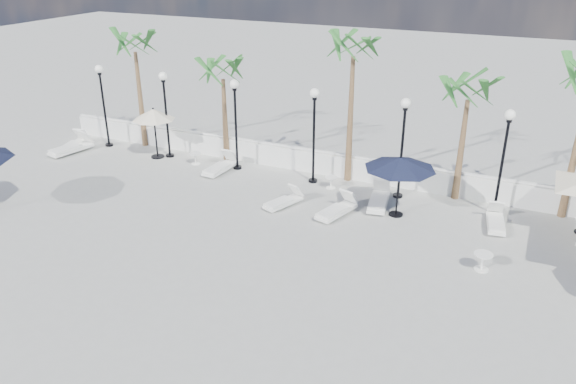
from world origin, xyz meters
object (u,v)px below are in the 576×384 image
at_px(lounger_0, 71,147).
at_px(parasol_navy_mid, 400,164).
at_px(lounger_3, 337,209).
at_px(lounger_7, 496,221).
at_px(lounger_4, 283,201).
at_px(lounger_2, 220,167).
at_px(parasol_cream_small, 154,115).
at_px(lounger_1, 74,144).
at_px(lounger_5, 379,200).

relative_size(lounger_0, parasol_navy_mid, 0.87).
xyz_separation_m(lounger_3, lounger_7, (5.23, 1.43, -0.02)).
bearing_deg(lounger_4, lounger_3, 23.19).
relative_size(lounger_2, parasol_navy_mid, 0.77).
distance_m(lounger_0, lounger_7, 18.57).
distance_m(lounger_7, parasol_cream_small, 14.74).
xyz_separation_m(lounger_0, lounger_2, (7.44, 0.84, -0.02)).
distance_m(lounger_1, parasol_navy_mid, 15.66).
bearing_deg(parasol_navy_mid, lounger_0, 179.67).
distance_m(lounger_0, lounger_2, 7.49).
bearing_deg(parasol_navy_mid, lounger_1, 177.90).
distance_m(lounger_2, lounger_4, 4.30).
bearing_deg(lounger_5, lounger_3, -138.79).
bearing_deg(lounger_2, lounger_3, -13.90).
xyz_separation_m(lounger_7, parasol_cream_small, (-14.61, 0.74, 1.75)).
bearing_deg(lounger_1, lounger_2, -11.79).
distance_m(lounger_0, lounger_4, 11.34).
height_order(lounger_2, parasol_navy_mid, parasol_navy_mid).
bearing_deg(lounger_5, lounger_2, 166.83).
bearing_deg(lounger_4, lounger_1, -166.99).
bearing_deg(lounger_7, lounger_1, 170.94).
distance_m(lounger_3, parasol_navy_mid, 2.74).
bearing_deg(parasol_cream_small, parasol_navy_mid, -6.40).
distance_m(lounger_4, lounger_5, 3.50).
bearing_deg(lounger_7, lounger_5, 171.67).
height_order(lounger_2, lounger_5, lounger_5).
relative_size(lounger_4, lounger_7, 0.97).
height_order(lounger_1, lounger_3, lounger_1).
bearing_deg(parasol_navy_mid, lounger_3, -154.79).
distance_m(lounger_0, parasol_navy_mid, 15.34).
distance_m(lounger_2, parasol_navy_mid, 8.05).
bearing_deg(lounger_2, lounger_7, 1.30).
bearing_deg(lounger_1, parasol_navy_mid, -16.53).
height_order(lounger_3, lounger_5, lounger_5).
bearing_deg(lounger_5, lounger_4, -164.62).
xyz_separation_m(lounger_2, lounger_5, (7.02, -0.44, 0.01)).
bearing_deg(parasol_navy_mid, parasol_cream_small, 173.60).
height_order(lounger_1, parasol_cream_small, parasol_cream_small).
bearing_deg(lounger_2, lounger_1, -174.00).
distance_m(lounger_4, parasol_cream_small, 7.87).
xyz_separation_m(lounger_3, lounger_5, (1.13, 1.39, 0.02)).
height_order(lounger_0, lounger_4, lounger_0).
bearing_deg(lounger_3, lounger_7, 31.30).
bearing_deg(lounger_0, lounger_2, 17.68).
distance_m(lounger_0, lounger_1, 0.57).
bearing_deg(lounger_3, parasol_cream_small, -177.00).
relative_size(lounger_0, lounger_1, 1.11).
xyz_separation_m(lounger_1, parasol_navy_mid, (15.56, -0.57, 1.73)).
bearing_deg(parasol_cream_small, lounger_0, -163.39).
bearing_deg(lounger_3, lounger_1, -170.14).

